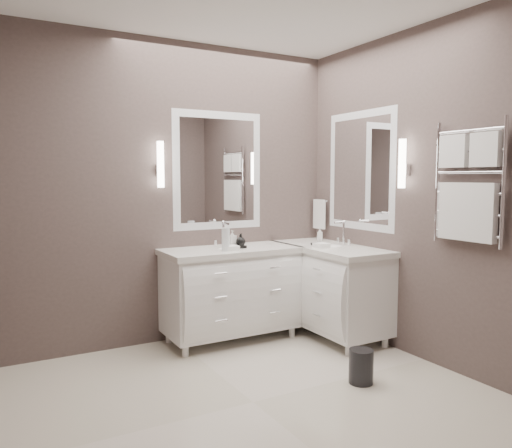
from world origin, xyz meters
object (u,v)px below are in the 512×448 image
vanity_back (231,288)px  waste_bin (361,366)px  vanity_right (330,284)px  towel_ladder (468,191)px

vanity_back → waste_bin: vanity_back is taller
vanity_right → towel_ladder: bearing=-80.2°
vanity_back → waste_bin: bearing=-74.0°
vanity_right → waste_bin: bearing=-115.9°
vanity_back → waste_bin: 1.44m
vanity_back → vanity_right: size_ratio=1.00×
vanity_right → waste_bin: (-0.49, -1.01, -0.36)m
vanity_right → towel_ladder: (0.23, -1.30, 0.91)m
towel_ladder → waste_bin: bearing=158.0°
vanity_right → waste_bin: size_ratio=5.01×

